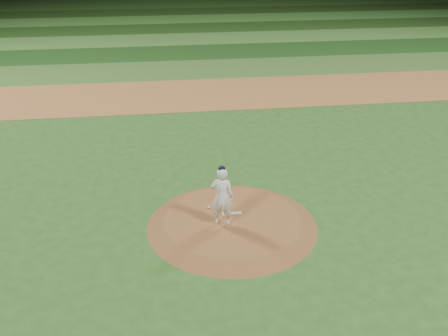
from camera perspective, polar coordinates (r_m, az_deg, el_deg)
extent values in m
plane|color=#2B5B1D|center=(16.29, 0.95, -6.55)|extent=(120.00, 120.00, 0.00)
cube|color=#A06431|center=(29.00, -3.22, 8.42)|extent=(70.00, 6.00, 0.02)
cube|color=#386825|center=(34.27, -4.00, 11.17)|extent=(70.00, 5.00, 0.02)
cube|color=#194215|center=(39.11, -4.54, 13.03)|extent=(70.00, 5.00, 0.02)
cube|color=#3E7A2C|center=(43.99, -4.97, 14.47)|extent=(70.00, 5.00, 0.02)
cube|color=#1E4215|center=(48.90, -5.31, 15.62)|extent=(70.00, 5.00, 0.02)
cube|color=#3A7A2C|center=(53.82, -5.59, 16.57)|extent=(70.00, 5.00, 0.02)
cube|color=#1D4215|center=(58.75, -5.83, 17.35)|extent=(70.00, 5.00, 0.02)
cone|color=brown|center=(16.22, 0.95, -6.18)|extent=(5.50, 5.50, 0.25)
cube|color=silver|center=(16.40, 0.91, -5.22)|extent=(0.63, 0.16, 0.03)
ellipsoid|color=beige|center=(16.73, -1.77, -4.48)|extent=(0.11, 0.11, 0.06)
imported|color=white|center=(15.41, -0.24, -3.27)|extent=(0.81, 0.64, 1.96)
ellipsoid|color=black|center=(14.96, -0.25, -0.06)|extent=(0.22, 0.22, 0.15)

